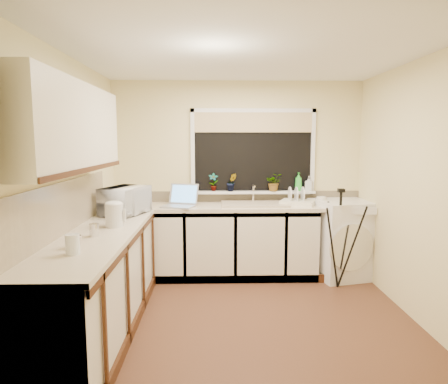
# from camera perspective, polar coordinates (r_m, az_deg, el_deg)

# --- Properties ---
(floor) EXTENTS (3.20, 3.20, 0.00)m
(floor) POSITION_cam_1_polar(r_m,az_deg,el_deg) (4.05, 3.07, -17.38)
(floor) COLOR #563122
(floor) RESTS_ON ground
(ceiling) EXTENTS (3.20, 3.20, 0.00)m
(ceiling) POSITION_cam_1_polar(r_m,az_deg,el_deg) (3.76, 3.34, 18.94)
(ceiling) COLOR white
(ceiling) RESTS_ON ground
(wall_back) EXTENTS (3.20, 0.00, 3.20)m
(wall_back) POSITION_cam_1_polar(r_m,az_deg,el_deg) (5.20, 1.90, 2.18)
(wall_back) COLOR beige
(wall_back) RESTS_ON ground
(wall_front) EXTENTS (3.20, 0.00, 3.20)m
(wall_front) POSITION_cam_1_polar(r_m,az_deg,el_deg) (2.24, 6.22, -4.86)
(wall_front) COLOR beige
(wall_front) RESTS_ON ground
(wall_left) EXTENTS (0.00, 3.00, 3.00)m
(wall_left) POSITION_cam_1_polar(r_m,az_deg,el_deg) (3.92, -20.79, -0.01)
(wall_left) COLOR beige
(wall_left) RESTS_ON ground
(wall_right) EXTENTS (0.00, 3.00, 3.00)m
(wall_right) POSITION_cam_1_polar(r_m,az_deg,el_deg) (4.15, 25.78, 0.12)
(wall_right) COLOR beige
(wall_right) RESTS_ON ground
(base_cabinet_back) EXTENTS (2.55, 0.60, 0.86)m
(base_cabinet_back) POSITION_cam_1_polar(r_m,az_deg,el_deg) (5.03, -1.67, -7.20)
(base_cabinet_back) COLOR silver
(base_cabinet_back) RESTS_ON floor
(base_cabinet_left) EXTENTS (0.54, 2.40, 0.86)m
(base_cabinet_left) POSITION_cam_1_polar(r_m,az_deg,el_deg) (3.74, -17.33, -12.78)
(base_cabinet_left) COLOR silver
(base_cabinet_left) RESTS_ON floor
(worktop_back) EXTENTS (3.20, 0.60, 0.04)m
(worktop_back) POSITION_cam_1_polar(r_m,az_deg,el_deg) (4.95, 2.08, -2.12)
(worktop_back) COLOR beige
(worktop_back) RESTS_ON base_cabinet_back
(worktop_left) EXTENTS (0.60, 2.40, 0.04)m
(worktop_left) POSITION_cam_1_polar(r_m,az_deg,el_deg) (3.61, -17.60, -6.05)
(worktop_left) COLOR beige
(worktop_left) RESTS_ON base_cabinet_left
(upper_cabinet) EXTENTS (0.28, 1.90, 0.70)m
(upper_cabinet) POSITION_cam_1_polar(r_m,az_deg,el_deg) (3.42, -21.20, 8.61)
(upper_cabinet) COLOR silver
(upper_cabinet) RESTS_ON wall_left
(splashback_left) EXTENTS (0.02, 2.40, 0.45)m
(splashback_left) POSITION_cam_1_polar(r_m,az_deg,el_deg) (3.65, -22.09, -2.17)
(splashback_left) COLOR beige
(splashback_left) RESTS_ON wall_left
(splashback_back) EXTENTS (3.20, 0.02, 0.14)m
(splashback_back) POSITION_cam_1_polar(r_m,az_deg,el_deg) (5.22, 1.90, -0.62)
(splashback_back) COLOR beige
(splashback_back) RESTS_ON wall_back
(window_glass) EXTENTS (1.50, 0.02, 1.00)m
(window_glass) POSITION_cam_1_polar(r_m,az_deg,el_deg) (5.18, 4.15, 5.75)
(window_glass) COLOR black
(window_glass) RESTS_ON wall_back
(window_blind) EXTENTS (1.50, 0.02, 0.25)m
(window_blind) POSITION_cam_1_polar(r_m,az_deg,el_deg) (5.16, 4.21, 9.91)
(window_blind) COLOR tan
(window_blind) RESTS_ON wall_back
(windowsill) EXTENTS (1.60, 0.14, 0.03)m
(windowsill) POSITION_cam_1_polar(r_m,az_deg,el_deg) (5.16, 4.15, 0.01)
(windowsill) COLOR white
(windowsill) RESTS_ON wall_back
(sink) EXTENTS (0.82, 0.46, 0.03)m
(sink) POSITION_cam_1_polar(r_m,az_deg,el_deg) (4.96, 4.39, -1.73)
(sink) COLOR tan
(sink) RESTS_ON worktop_back
(faucet) EXTENTS (0.03, 0.03, 0.24)m
(faucet) POSITION_cam_1_polar(r_m,az_deg,el_deg) (5.12, 4.20, -0.23)
(faucet) COLOR silver
(faucet) RESTS_ON worktop_back
(washing_machine) EXTENTS (0.81, 0.79, 0.96)m
(washing_machine) POSITION_cam_1_polar(r_m,az_deg,el_deg) (5.23, 16.56, -6.39)
(washing_machine) COLOR white
(washing_machine) RESTS_ON floor
(laptop) EXTENTS (0.46, 0.45, 0.27)m
(laptop) POSITION_cam_1_polar(r_m,az_deg,el_deg) (4.88, -6.19, -1.22)
(laptop) COLOR #AAAAB2
(laptop) RESTS_ON worktop_back
(kettle) EXTENTS (0.16, 0.16, 0.21)m
(kettle) POSITION_cam_1_polar(r_m,az_deg,el_deg) (3.84, -15.44, -3.24)
(kettle) COLOR silver
(kettle) RESTS_ON worktop_left
(dish_rack) EXTENTS (0.49, 0.43, 0.06)m
(dish_rack) POSITION_cam_1_polar(r_m,az_deg,el_deg) (5.03, 10.50, -1.51)
(dish_rack) COLOR #EEE9CE
(dish_rack) RESTS_ON worktop_back
(tripod) EXTENTS (0.71, 0.71, 1.16)m
(tripod) POSITION_cam_1_polar(r_m,az_deg,el_deg) (4.79, 16.18, -6.42)
(tripod) COLOR black
(tripod) RESTS_ON floor
(glass_jug) EXTENTS (0.10, 0.10, 0.14)m
(glass_jug) POSITION_cam_1_polar(r_m,az_deg,el_deg) (3.02, -20.85, -7.01)
(glass_jug) COLOR silver
(glass_jug) RESTS_ON worktop_left
(steel_jar) EXTENTS (0.08, 0.08, 0.11)m
(steel_jar) POSITION_cam_1_polar(r_m,az_deg,el_deg) (3.52, -18.11, -5.19)
(steel_jar) COLOR silver
(steel_jar) RESTS_ON worktop_left
(microwave) EXTENTS (0.52, 0.62, 0.30)m
(microwave) POSITION_cam_1_polar(r_m,az_deg,el_deg) (4.46, -13.95, -1.19)
(microwave) COLOR white
(microwave) RESTS_ON worktop_left
(plant_a) EXTENTS (0.12, 0.08, 0.23)m
(plant_a) POSITION_cam_1_polar(r_m,az_deg,el_deg) (5.12, -1.54, 1.42)
(plant_a) COLOR #999999
(plant_a) RESTS_ON windowsill
(plant_b) EXTENTS (0.14, 0.12, 0.23)m
(plant_b) POSITION_cam_1_polar(r_m,az_deg,el_deg) (5.09, 1.09, 1.39)
(plant_b) COLOR #999999
(plant_b) RESTS_ON windowsill
(plant_d) EXTENTS (0.21, 0.19, 0.23)m
(plant_d) POSITION_cam_1_polar(r_m,az_deg,el_deg) (5.15, 7.18, 1.40)
(plant_d) COLOR #999999
(plant_d) RESTS_ON windowsill
(soap_bottle_green) EXTENTS (0.10, 0.10, 0.24)m
(soap_bottle_green) POSITION_cam_1_polar(r_m,az_deg,el_deg) (5.23, 10.61, 1.47)
(soap_bottle_green) COLOR green
(soap_bottle_green) RESTS_ON windowsill
(soap_bottle_clear) EXTENTS (0.11, 0.11, 0.19)m
(soap_bottle_clear) POSITION_cam_1_polar(r_m,az_deg,el_deg) (5.25, 12.04, 1.20)
(soap_bottle_clear) COLOR #999999
(soap_bottle_clear) RESTS_ON windowsill
(cup_back) EXTENTS (0.13, 0.13, 0.10)m
(cup_back) POSITION_cam_1_polar(r_m,az_deg,el_deg) (5.14, 13.74, -1.18)
(cup_back) COLOR silver
(cup_back) RESTS_ON worktop_back
(cup_left) EXTENTS (0.13, 0.13, 0.09)m
(cup_left) POSITION_cam_1_polar(r_m,az_deg,el_deg) (3.21, -20.48, -6.64)
(cup_left) COLOR #BEAE9D
(cup_left) RESTS_ON worktop_left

